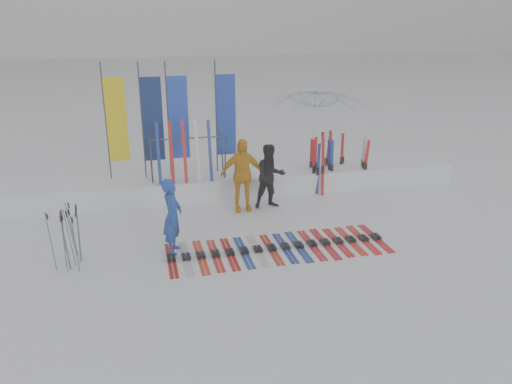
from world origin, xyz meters
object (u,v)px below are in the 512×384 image
object	(u,v)px
person_yellow	(242,175)
ski_rack	(188,152)
tent_canopy	(316,131)
person_black	(270,176)
person_blue	(172,216)
ski_row	(278,248)

from	to	relation	value
person_yellow	ski_rack	bearing A→B (deg)	140.76
tent_canopy	ski_rack	size ratio (longest dim) A/B	1.54
tent_canopy	ski_rack	distance (m)	4.62
person_black	person_yellow	xyz separation A→B (m)	(-0.79, -0.03, 0.10)
person_black	tent_canopy	size ratio (longest dim) A/B	0.56
person_black	tent_canopy	distance (m)	3.58
person_black	person_yellow	size ratio (longest dim) A/B	0.89
person_blue	ski_rack	bearing A→B (deg)	6.06
person_blue	ski_row	xyz separation A→B (m)	(2.25, -0.43, -0.81)
person_blue	person_yellow	size ratio (longest dim) A/B	0.86
person_blue	ski_rack	world-z (taller)	ski_rack
person_yellow	tent_canopy	size ratio (longest dim) A/B	0.62
person_yellow	person_black	bearing A→B (deg)	5.12
person_black	person_yellow	distance (m)	0.79
person_yellow	ski_row	distance (m)	2.73
tent_canopy	ski_row	world-z (taller)	tent_canopy
person_blue	tent_canopy	size ratio (longest dim) A/B	0.54
person_yellow	tent_canopy	world-z (taller)	tent_canopy
person_black	ski_row	bearing A→B (deg)	-106.91
person_blue	person_black	world-z (taller)	person_black
person_blue	tent_canopy	distance (m)	7.03
ski_rack	person_yellow	bearing A→B (deg)	-41.87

